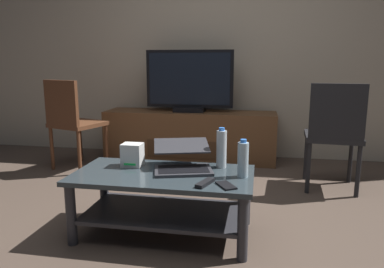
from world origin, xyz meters
TOP-DOWN VIEW (x-y plane):
  - ground_plane at (0.00, 0.00)m, footprint 7.68×7.68m
  - back_wall at (0.00, 2.15)m, footprint 6.40×0.12m
  - coffee_table at (-0.15, 0.01)m, footprint 1.10×0.56m
  - media_cabinet at (-0.33, 1.83)m, footprint 1.87×0.46m
  - television at (-0.33, 1.81)m, footprint 0.94×0.20m
  - dining_chair at (1.03, 1.03)m, footprint 0.47×0.47m
  - side_chair at (-1.40, 1.22)m, footprint 0.56×0.56m
  - laptop at (-0.05, 0.11)m, footprint 0.44×0.46m
  - router_box at (-0.38, 0.13)m, footprint 0.13×0.11m
  - water_bottle_near at (0.19, 0.20)m, footprint 0.07×0.07m
  - water_bottle_far at (0.34, 0.02)m, footprint 0.06×0.06m
  - cell_phone at (0.26, -0.16)m, footprint 0.13×0.16m
  - tv_remote at (0.14, -0.15)m, footprint 0.10×0.17m

SIDE VIEW (x-z plane):
  - ground_plane at x=0.00m, z-range 0.00..0.00m
  - media_cabinet at x=-0.33m, z-range 0.00..0.54m
  - coffee_table at x=-0.15m, z-range 0.07..0.47m
  - cell_phone at x=0.26m, z-range 0.40..0.41m
  - tv_remote at x=0.14m, z-range 0.40..0.42m
  - laptop at x=-0.05m, z-range 0.38..0.54m
  - router_box at x=-0.38m, z-range 0.40..0.55m
  - water_bottle_far at x=0.34m, z-range 0.39..0.62m
  - dining_chair at x=1.03m, z-range 0.06..0.96m
  - side_chair at x=-1.40m, z-range 0.06..0.96m
  - water_bottle_near at x=0.19m, z-range 0.39..0.65m
  - television at x=-0.33m, z-range 0.52..1.19m
  - back_wall at x=0.00m, z-range 0.00..2.80m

